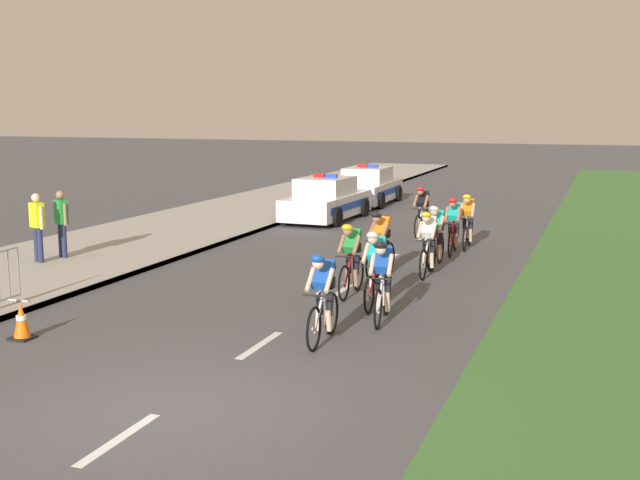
{
  "coord_description": "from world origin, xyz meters",
  "views": [
    {
      "loc": [
        5.24,
        -8.57,
        3.82
      ],
      "look_at": [
        -0.4,
        6.91,
        1.1
      ],
      "focal_mm": 45.11,
      "sensor_mm": 36.0,
      "label": 1
    }
  ],
  "objects_px": {
    "cyclist_fourth": "(351,258)",
    "cyclist_ninth": "(453,225)",
    "cyclist_sixth": "(428,242)",
    "police_car_second": "(368,187)",
    "cyclist_lead": "(323,296)",
    "cyclist_second": "(382,280)",
    "spectator_closest": "(37,223)",
    "spectator_middle": "(61,219)",
    "cyclist_fifth": "(381,243)",
    "cyclist_tenth": "(422,211)",
    "cyclist_third": "(376,268)",
    "cyclist_seventh": "(436,235)",
    "traffic_cone_near": "(21,321)",
    "police_car_nearest": "(326,201)",
    "cyclist_eighth": "(467,220)"
  },
  "relations": [
    {
      "from": "traffic_cone_near",
      "to": "cyclist_fourth",
      "type": "bearing_deg",
      "value": 49.22
    },
    {
      "from": "police_car_second",
      "to": "spectator_closest",
      "type": "relative_size",
      "value": 2.64
    },
    {
      "from": "cyclist_second",
      "to": "spectator_closest",
      "type": "height_order",
      "value": "spectator_closest"
    },
    {
      "from": "cyclist_eighth",
      "to": "cyclist_fourth",
      "type": "bearing_deg",
      "value": -101.26
    },
    {
      "from": "cyclist_third",
      "to": "police_car_nearest",
      "type": "distance_m",
      "value": 12.26
    },
    {
      "from": "cyclist_second",
      "to": "police_car_second",
      "type": "height_order",
      "value": "police_car_second"
    },
    {
      "from": "cyclist_fifth",
      "to": "spectator_closest",
      "type": "bearing_deg",
      "value": -168.04
    },
    {
      "from": "cyclist_fifth",
      "to": "police_car_second",
      "type": "bearing_deg",
      "value": 107.8
    },
    {
      "from": "cyclist_third",
      "to": "spectator_closest",
      "type": "distance_m",
      "value": 8.86
    },
    {
      "from": "cyclist_seventh",
      "to": "cyclist_eighth",
      "type": "bearing_deg",
      "value": 84.43
    },
    {
      "from": "cyclist_sixth",
      "to": "spectator_middle",
      "type": "bearing_deg",
      "value": -171.09
    },
    {
      "from": "cyclist_second",
      "to": "cyclist_tenth",
      "type": "height_order",
      "value": "same"
    },
    {
      "from": "cyclist_ninth",
      "to": "cyclist_fourth",
      "type": "bearing_deg",
      "value": -101.25
    },
    {
      "from": "cyclist_sixth",
      "to": "police_car_second",
      "type": "xyz_separation_m",
      "value": [
        -5.3,
        12.96,
        -0.11
      ]
    },
    {
      "from": "cyclist_lead",
      "to": "cyclist_ninth",
      "type": "distance_m",
      "value": 8.76
    },
    {
      "from": "spectator_middle",
      "to": "police_car_second",
      "type": "bearing_deg",
      "value": 75.7
    },
    {
      "from": "cyclist_second",
      "to": "cyclist_ninth",
      "type": "xyz_separation_m",
      "value": [
        -0.09,
        7.18,
        0.0
      ]
    },
    {
      "from": "cyclist_ninth",
      "to": "cyclist_seventh",
      "type": "bearing_deg",
      "value": -92.35
    },
    {
      "from": "cyclist_second",
      "to": "cyclist_eighth",
      "type": "xyz_separation_m",
      "value": [
        0.11,
        8.18,
        0.0
      ]
    },
    {
      "from": "cyclist_second",
      "to": "spectator_middle",
      "type": "bearing_deg",
      "value": 162.72
    },
    {
      "from": "cyclist_third",
      "to": "police_car_nearest",
      "type": "xyz_separation_m",
      "value": [
        -4.99,
        11.2,
        -0.11
      ]
    },
    {
      "from": "cyclist_sixth",
      "to": "cyclist_tenth",
      "type": "bearing_deg",
      "value": 104.2
    },
    {
      "from": "cyclist_lead",
      "to": "cyclist_fourth",
      "type": "bearing_deg",
      "value": 100.0
    },
    {
      "from": "cyclist_lead",
      "to": "cyclist_fourth",
      "type": "xyz_separation_m",
      "value": [
        -0.59,
        3.35,
        0.0
      ]
    },
    {
      "from": "cyclist_lead",
      "to": "police_car_nearest",
      "type": "bearing_deg",
      "value": 109.35
    },
    {
      "from": "cyclist_eighth",
      "to": "cyclist_ninth",
      "type": "bearing_deg",
      "value": -101.34
    },
    {
      "from": "cyclist_eighth",
      "to": "cyclist_tenth",
      "type": "bearing_deg",
      "value": 135.38
    },
    {
      "from": "cyclist_fourth",
      "to": "police_car_second",
      "type": "bearing_deg",
      "value": 105.41
    },
    {
      "from": "cyclist_lead",
      "to": "police_car_second",
      "type": "xyz_separation_m",
      "value": [
        -4.83,
        18.75,
        -0.11
      ]
    },
    {
      "from": "cyclist_sixth",
      "to": "police_car_second",
      "type": "height_order",
      "value": "police_car_second"
    },
    {
      "from": "cyclist_sixth",
      "to": "cyclist_seventh",
      "type": "distance_m",
      "value": 1.13
    },
    {
      "from": "cyclist_lead",
      "to": "cyclist_third",
      "type": "relative_size",
      "value": 1.0
    },
    {
      "from": "cyclist_fourth",
      "to": "police_car_nearest",
      "type": "height_order",
      "value": "police_car_nearest"
    },
    {
      "from": "traffic_cone_near",
      "to": "cyclist_eighth",
      "type": "bearing_deg",
      "value": 64.09
    },
    {
      "from": "cyclist_third",
      "to": "spectator_closest",
      "type": "relative_size",
      "value": 1.03
    },
    {
      "from": "cyclist_second",
      "to": "police_car_second",
      "type": "distance_m",
      "value": 18.01
    },
    {
      "from": "spectator_closest",
      "to": "cyclist_fifth",
      "type": "bearing_deg",
      "value": 11.96
    },
    {
      "from": "cyclist_seventh",
      "to": "police_car_nearest",
      "type": "height_order",
      "value": "police_car_nearest"
    },
    {
      "from": "spectator_closest",
      "to": "cyclist_lead",
      "type": "bearing_deg",
      "value": -22.98
    },
    {
      "from": "cyclist_fourth",
      "to": "cyclist_sixth",
      "type": "xyz_separation_m",
      "value": [
        1.06,
        2.44,
        0.0
      ]
    },
    {
      "from": "cyclist_seventh",
      "to": "spectator_closest",
      "type": "height_order",
      "value": "spectator_closest"
    },
    {
      "from": "traffic_cone_near",
      "to": "cyclist_lead",
      "type": "bearing_deg",
      "value": 17.53
    },
    {
      "from": "cyclist_second",
      "to": "cyclist_seventh",
      "type": "xyz_separation_m",
      "value": [
        -0.16,
        5.35,
        0.0
      ]
    },
    {
      "from": "cyclist_lead",
      "to": "cyclist_second",
      "type": "xyz_separation_m",
      "value": [
        0.57,
        1.57,
        0.0
      ]
    },
    {
      "from": "cyclist_fifth",
      "to": "spectator_middle",
      "type": "distance_m",
      "value": 8.02
    },
    {
      "from": "cyclist_ninth",
      "to": "police_car_nearest",
      "type": "height_order",
      "value": "police_car_nearest"
    },
    {
      "from": "cyclist_fourth",
      "to": "cyclist_sixth",
      "type": "relative_size",
      "value": 1.0
    },
    {
      "from": "cyclist_sixth",
      "to": "cyclist_ninth",
      "type": "relative_size",
      "value": 1.0
    },
    {
      "from": "cyclist_seventh",
      "to": "cyclist_tenth",
      "type": "xyz_separation_m",
      "value": [
        -1.35,
        4.43,
        0.0
      ]
    },
    {
      "from": "cyclist_fourth",
      "to": "cyclist_ninth",
      "type": "distance_m",
      "value": 5.5
    }
  ]
}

